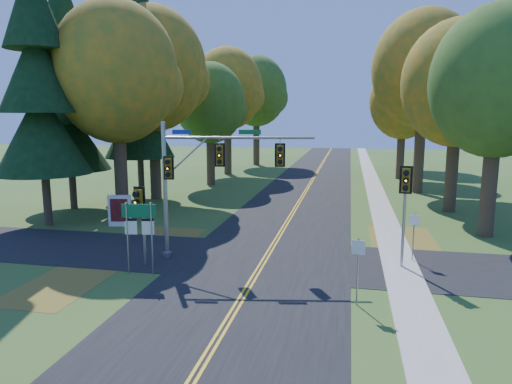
% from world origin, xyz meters
% --- Properties ---
extents(ground, '(160.00, 160.00, 0.00)m').
position_xyz_m(ground, '(0.00, 0.00, 0.00)').
color(ground, '#2D531D').
rests_on(ground, ground).
extents(road_main, '(8.00, 160.00, 0.02)m').
position_xyz_m(road_main, '(0.00, 0.00, 0.01)').
color(road_main, black).
rests_on(road_main, ground).
extents(road_cross, '(60.00, 6.00, 0.02)m').
position_xyz_m(road_cross, '(0.00, 2.00, 0.01)').
color(road_cross, black).
rests_on(road_cross, ground).
extents(centerline_left, '(0.10, 160.00, 0.01)m').
position_xyz_m(centerline_left, '(-0.10, 0.00, 0.03)').
color(centerline_left, gold).
rests_on(centerline_left, road_main).
extents(centerline_right, '(0.10, 160.00, 0.01)m').
position_xyz_m(centerline_right, '(0.10, 0.00, 0.03)').
color(centerline_right, gold).
rests_on(centerline_right, road_main).
extents(sidewalk_east, '(1.60, 160.00, 0.06)m').
position_xyz_m(sidewalk_east, '(6.20, 0.00, 0.03)').
color(sidewalk_east, '#9E998E').
rests_on(sidewalk_east, ground).
extents(leaf_patch_w_near, '(4.00, 6.00, 0.00)m').
position_xyz_m(leaf_patch_w_near, '(-6.50, 4.00, 0.01)').
color(leaf_patch_w_near, brown).
rests_on(leaf_patch_w_near, ground).
extents(leaf_patch_e, '(3.50, 8.00, 0.00)m').
position_xyz_m(leaf_patch_e, '(6.80, 6.00, 0.01)').
color(leaf_patch_e, brown).
rests_on(leaf_patch_e, ground).
extents(leaf_patch_w_far, '(3.00, 5.00, 0.00)m').
position_xyz_m(leaf_patch_w_far, '(-7.50, -3.00, 0.01)').
color(leaf_patch_w_far, brown).
rests_on(leaf_patch_w_far, ground).
extents(tree_w_a, '(8.00, 8.00, 14.15)m').
position_xyz_m(tree_w_a, '(-11.13, 9.38, 9.49)').
color(tree_w_a, '#38281C').
rests_on(tree_w_a, ground).
extents(tree_e_a, '(7.20, 7.20, 12.73)m').
position_xyz_m(tree_e_a, '(11.57, 8.77, 8.53)').
color(tree_e_a, '#38281C').
rests_on(tree_e_a, ground).
extents(tree_w_b, '(8.60, 8.60, 15.38)m').
position_xyz_m(tree_w_b, '(-11.72, 16.29, 10.37)').
color(tree_w_b, '#38281C').
rests_on(tree_w_b, ground).
extents(tree_e_b, '(7.60, 7.60, 13.33)m').
position_xyz_m(tree_e_b, '(10.97, 15.58, 8.90)').
color(tree_e_b, '#38281C').
rests_on(tree_e_b, ground).
extents(tree_w_c, '(6.80, 6.80, 11.91)m').
position_xyz_m(tree_w_c, '(-9.54, 24.47, 7.94)').
color(tree_w_c, '#38281C').
rests_on(tree_w_c, ground).
extents(tree_e_c, '(8.80, 8.80, 15.79)m').
position_xyz_m(tree_e_c, '(9.88, 23.69, 10.66)').
color(tree_e_c, '#38281C').
rests_on(tree_e_c, ground).
extents(tree_w_d, '(8.20, 8.20, 14.56)m').
position_xyz_m(tree_w_d, '(-10.13, 33.18, 9.78)').
color(tree_w_d, '#38281C').
rests_on(tree_w_d, ground).
extents(tree_e_d, '(7.00, 7.00, 12.32)m').
position_xyz_m(tree_e_d, '(9.26, 32.87, 8.24)').
color(tree_e_d, '#38281C').
rests_on(tree_e_d, ground).
extents(tree_w_e, '(8.40, 8.40, 14.97)m').
position_xyz_m(tree_w_e, '(-8.92, 44.09, 10.07)').
color(tree_w_e, '#38281C').
rests_on(tree_w_e, ground).
extents(tree_e_e, '(7.80, 7.80, 13.74)m').
position_xyz_m(tree_e_e, '(10.47, 43.58, 9.19)').
color(tree_e_e, '#38281C').
rests_on(tree_e_e, ground).
extents(pine_a, '(5.60, 5.60, 19.48)m').
position_xyz_m(pine_a, '(-14.50, 6.00, 9.18)').
color(pine_a, '#38281C').
rests_on(pine_a, ground).
extents(pine_b, '(5.60, 5.60, 17.31)m').
position_xyz_m(pine_b, '(-16.00, 11.00, 8.16)').
color(pine_b, '#38281C').
rests_on(pine_b, ground).
extents(pine_c, '(5.60, 5.60, 20.56)m').
position_xyz_m(pine_c, '(-13.00, 16.00, 9.69)').
color(pine_c, '#38281C').
rests_on(pine_c, ground).
extents(traffic_mast, '(7.07, 1.70, 6.50)m').
position_xyz_m(traffic_mast, '(-2.92, 1.54, 4.18)').
color(traffic_mast, gray).
rests_on(traffic_mast, ground).
extents(east_signal_pole, '(0.53, 0.62, 4.62)m').
position_xyz_m(east_signal_pole, '(6.21, 1.84, 3.51)').
color(east_signal_pole, '#999AA1').
rests_on(east_signal_pole, ground).
extents(ped_signal_pole, '(0.58, 0.67, 3.68)m').
position_xyz_m(ped_signal_pole, '(-5.25, -0.23, 2.73)').
color(ped_signal_pole, gray).
rests_on(ped_signal_pole, ground).
extents(route_sign_cluster, '(1.47, 0.27, 3.16)m').
position_xyz_m(route_sign_cluster, '(-4.87, -1.15, 2.23)').
color(route_sign_cluster, gray).
rests_on(route_sign_cluster, ground).
extents(info_kiosk, '(1.42, 0.44, 1.96)m').
position_xyz_m(info_kiosk, '(-10.00, 6.67, 0.97)').
color(info_kiosk, silver).
rests_on(info_kiosk, ground).
extents(reg_sign_e_north, '(0.43, 0.15, 2.31)m').
position_xyz_m(reg_sign_e_north, '(6.83, 3.06, 1.58)').
color(reg_sign_e_north, gray).
rests_on(reg_sign_e_north, ground).
extents(reg_sign_e_south, '(0.47, 0.13, 2.49)m').
position_xyz_m(reg_sign_e_south, '(4.20, -2.60, 1.71)').
color(reg_sign_e_south, gray).
rests_on(reg_sign_e_south, ground).
extents(reg_sign_w, '(0.40, 0.08, 2.10)m').
position_xyz_m(reg_sign_w, '(-7.55, 3.08, 1.44)').
color(reg_sign_w, gray).
rests_on(reg_sign_w, ground).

